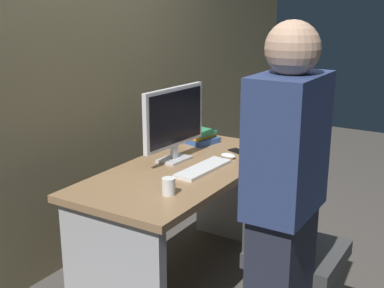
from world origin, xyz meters
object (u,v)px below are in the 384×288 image
(desk, at_px, (185,203))
(mouse, at_px, (228,156))
(monitor, at_px, (174,120))
(cup_near_keyboard, at_px, (169,186))
(book_stack, at_px, (202,137))
(person_at_desk, at_px, (284,213))
(keyboard, at_px, (203,168))
(office_chair, at_px, (287,257))
(cell_phone, at_px, (239,152))

(desk, height_order, mouse, mouse)
(monitor, bearing_deg, cup_near_keyboard, -149.61)
(monitor, relative_size, book_stack, 2.36)
(person_at_desk, bearing_deg, monitor, 57.95)
(desk, distance_m, keyboard, 0.27)
(cup_near_keyboard, distance_m, book_stack, 0.99)
(book_stack, bearing_deg, cup_near_keyboard, -159.35)
(desk, height_order, office_chair, office_chair)
(desk, height_order, cell_phone, cell_phone)
(monitor, distance_m, book_stack, 0.49)
(mouse, bearing_deg, office_chair, -126.70)
(keyboard, distance_m, mouse, 0.28)
(office_chair, distance_m, keyboard, 0.70)
(monitor, bearing_deg, book_stack, 7.82)
(desk, bearing_deg, cell_phone, -17.09)
(mouse, relative_size, cup_near_keyboard, 1.12)
(mouse, relative_size, cell_phone, 0.69)
(mouse, bearing_deg, person_at_desk, -139.58)
(book_stack, bearing_deg, person_at_desk, -135.50)
(mouse, height_order, cup_near_keyboard, cup_near_keyboard)
(monitor, bearing_deg, desk, -121.84)
(desk, xyz_separation_m, mouse, (0.29, -0.14, 0.25))
(person_at_desk, relative_size, monitor, 3.03)
(mouse, distance_m, book_stack, 0.39)
(office_chair, xyz_separation_m, book_stack, (0.65, 0.89, 0.37))
(cup_near_keyboard, bearing_deg, person_at_desk, -98.66)
(desk, xyz_separation_m, book_stack, (0.51, 0.18, 0.27))
(keyboard, xyz_separation_m, cup_near_keyboard, (-0.43, -0.04, 0.03))
(office_chair, relative_size, book_stack, 4.10)
(office_chair, relative_size, mouse, 9.40)
(keyboard, bearing_deg, person_at_desk, -123.58)
(desk, distance_m, person_at_desk, 1.02)
(monitor, height_order, mouse, monitor)
(desk, height_order, book_stack, book_stack)
(keyboard, height_order, mouse, mouse)
(keyboard, height_order, cell_phone, keyboard)
(person_at_desk, bearing_deg, book_stack, 44.50)
(person_at_desk, xyz_separation_m, book_stack, (1.02, 1.01, -0.04))
(keyboard, xyz_separation_m, cell_phone, (0.43, -0.01, -0.01))
(person_at_desk, xyz_separation_m, cup_near_keyboard, (0.10, 0.66, -0.04))
(monitor, xyz_separation_m, keyboard, (-0.07, -0.24, -0.25))
(keyboard, bearing_deg, office_chair, -100.97)
(office_chair, relative_size, cup_near_keyboard, 10.57)
(keyboard, relative_size, cell_phone, 2.99)
(desk, distance_m, office_chair, 0.73)
(book_stack, bearing_deg, keyboard, -148.55)
(desk, relative_size, cell_phone, 10.40)
(book_stack, height_order, cell_phone, book_stack)
(person_at_desk, distance_m, monitor, 1.13)
(desk, bearing_deg, book_stack, 19.73)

